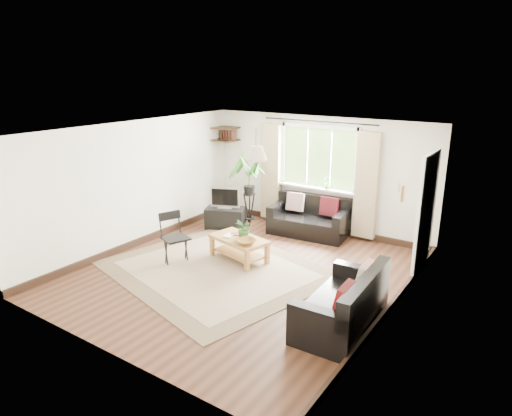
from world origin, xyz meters
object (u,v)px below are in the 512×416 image
Objects in this scene: folding_chair at (176,239)px; palm_stand at (249,191)px; sofa_back at (309,217)px; sofa_right at (341,300)px; coffee_table at (239,249)px; tv_stand at (225,218)px.

palm_stand is at bearing 23.21° from folding_chair.
sofa_right is (2.00, -2.89, 0.00)m from sofa_back.
sofa_right is 1.78× the size of folding_chair.
sofa_back is at bearing 77.66° from coffee_table.
folding_chair is at bearing -121.86° from sofa_back.
folding_chair is (0.05, -2.34, -0.35)m from palm_stand.
palm_stand is (-3.32, 2.64, 0.42)m from sofa_right.
sofa_right is 1.95× the size of tv_stand.
coffee_table is 0.66× the size of palm_stand.
sofa_back reaches higher than coffee_table.
sofa_right reaches higher than coffee_table.
tv_stand is at bearing -165.66° from sofa_back.
sofa_back is at bearing -4.05° from folding_chair.
folding_chair is at bearing -97.10° from sofa_right.
palm_stand reaches higher than tv_stand.
sofa_right is at bearing -61.11° from sofa_back.
tv_stand is 0.78m from palm_stand.
sofa_back is 1.51× the size of coffee_table.
palm_stand is at bearing -174.99° from sofa_back.
palm_stand is 2.37m from folding_chair.
tv_stand is at bearing 34.11° from folding_chair.
tv_stand is at bearing 135.36° from coffee_table.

